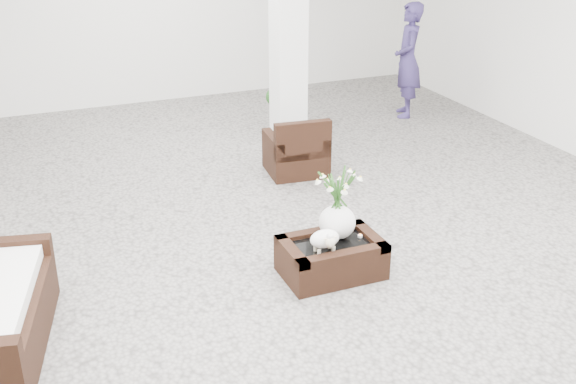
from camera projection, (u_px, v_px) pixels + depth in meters
name	position (u px, v px, depth m)	size (l,w,h in m)	color
ground	(284.00, 245.00, 7.08)	(11.00, 11.00, 0.00)	gray
column	(288.00, 14.00, 9.17)	(0.40, 0.40, 3.50)	white
coffee_table	(331.00, 259.00, 6.50)	(0.90, 0.60, 0.31)	black
sheep_figurine	(325.00, 241.00, 6.27)	(0.28, 0.23, 0.21)	white
planter_narcissus	(338.00, 198.00, 6.40)	(0.44, 0.44, 0.80)	white
tealight	(360.00, 236.00, 6.56)	(0.04, 0.04, 0.03)	white
armchair	(296.00, 144.00, 8.71)	(0.69, 0.67, 0.74)	black
topiary	(282.00, 84.00, 9.93)	(0.39, 0.39, 1.45)	#194315
shopper	(408.00, 60.00, 10.65)	(0.63, 0.41, 1.72)	navy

